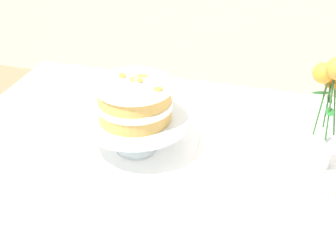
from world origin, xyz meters
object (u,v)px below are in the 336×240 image
object	(u,v)px
dining_table	(187,198)
layer_cake	(135,100)
flower_vase	(326,114)
cake_stand	(135,124)

from	to	relation	value
dining_table	layer_cake	world-z (taller)	layer_cake
layer_cake	flower_vase	xyz separation A→B (m)	(0.48, 0.06, -0.00)
dining_table	cake_stand	world-z (taller)	cake_stand
dining_table	flower_vase	xyz separation A→B (m)	(0.32, 0.12, 0.25)
cake_stand	flower_vase	bearing A→B (deg)	7.67
layer_cake	flower_vase	size ratio (longest dim) A/B	0.64
layer_cake	dining_table	bearing A→B (deg)	-17.99
cake_stand	flower_vase	world-z (taller)	flower_vase
cake_stand	layer_cake	bearing A→B (deg)	65.25
dining_table	layer_cake	size ratio (longest dim) A/B	6.89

